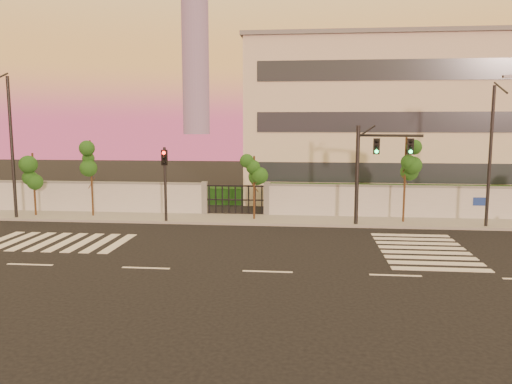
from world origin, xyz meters
The scene contains 15 objects.
ground centered at (0.00, 0.00, 0.00)m, with size 120.00×120.00×0.00m, color black.
sidewalk centered at (0.00, 10.50, 0.07)m, with size 60.00×3.00×0.15m, color gray.
perimeter_wall centered at (0.10, 12.00, 1.07)m, with size 60.00×0.36×2.20m.
hedge_row centered at (1.17, 14.74, 0.82)m, with size 41.00×4.25×1.80m.
institutional_building centered at (9.00, 21.99, 6.16)m, with size 24.40×12.40×12.25m.
distant_skyscraper centered at (-65.00, 280.00, 61.98)m, with size 16.00×16.00×118.00m.
road_markings centered at (-1.58, 3.76, 0.01)m, with size 57.00×7.62×0.02m.
street_tree_b centered at (-15.50, 10.30, 3.00)m, with size 1.58×1.26×4.07m.
street_tree_c centered at (-11.83, 10.51, 3.57)m, with size 1.34×1.07×4.86m.
street_tree_d centered at (-1.60, 10.42, 2.93)m, with size 1.52×1.21×3.97m.
street_tree_e centered at (7.24, 10.40, 3.76)m, with size 1.50×1.19×5.11m.
traffic_signal_main centered at (5.10, 9.42, 3.65)m, with size 3.61×1.14×5.78m.
traffic_signal_secondary centered at (-6.78, 9.23, 2.87)m, with size 0.35×0.34×4.52m.
streetlight_west centered at (-16.32, 9.25, 4.92)m, with size 0.54×2.19×9.11m.
streetlight_east centered at (11.62, 9.36, 4.50)m, with size 0.50×2.00×8.33m.
Camera 1 is at (1.48, -19.24, 5.84)m, focal length 35.00 mm.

